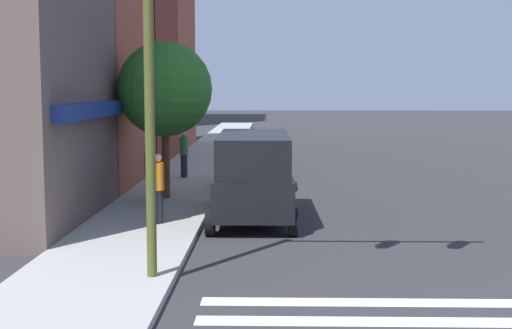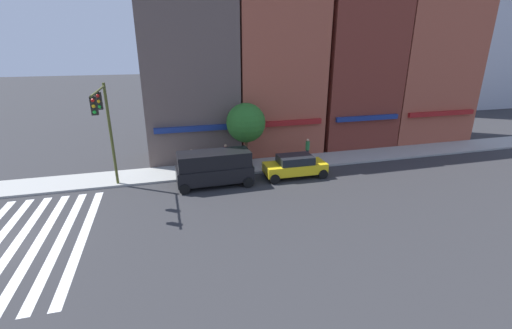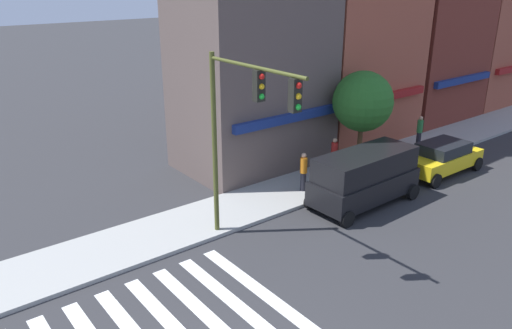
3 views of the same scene
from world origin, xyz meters
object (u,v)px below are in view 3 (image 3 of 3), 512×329
object	(u,v)px
pedestrian_green_top	(419,131)
pedestrian_orange_vest	(303,171)
van_black	(365,176)
sedan_yellow	(442,157)
traffic_signal	(241,118)
street_tree	(363,102)
pedestrian_red_jacket	(334,155)

from	to	relation	value
pedestrian_green_top	pedestrian_orange_vest	world-z (taller)	same
van_black	pedestrian_green_top	size ratio (longest dim) A/B	2.84
van_black	sedan_yellow	xyz separation A→B (m)	(5.76, 0.00, -0.44)
traffic_signal	pedestrian_green_top	size ratio (longest dim) A/B	3.84
pedestrian_green_top	street_tree	xyz separation A→B (m)	(-5.08, -0.06, 2.44)
traffic_signal	street_tree	xyz separation A→B (m)	(9.21, 2.73, -1.38)
sedan_yellow	street_tree	size ratio (longest dim) A/B	0.91
street_tree	pedestrian_green_top	bearing A→B (deg)	0.73
pedestrian_orange_vest	street_tree	xyz separation A→B (m)	(4.14, 0.41, 2.44)
pedestrian_red_jacket	street_tree	distance (m)	2.89
sedan_yellow	traffic_signal	bearing A→B (deg)	-179.66
pedestrian_green_top	traffic_signal	bearing A→B (deg)	62.69
sedan_yellow	van_black	bearing A→B (deg)	-179.36
pedestrian_red_jacket	street_tree	size ratio (longest dim) A/B	0.37
street_tree	sedan_yellow	bearing A→B (deg)	-44.10
sedan_yellow	street_tree	bearing A→B (deg)	136.55
van_black	pedestrian_orange_vest	distance (m)	2.71
sedan_yellow	street_tree	distance (m)	4.83
pedestrian_green_top	pedestrian_red_jacket	world-z (taller)	same
van_black	pedestrian_red_jacket	xyz separation A→B (m)	(1.34, 3.03, -0.21)
traffic_signal	van_black	size ratio (longest dim) A/B	1.35
pedestrian_orange_vest	van_black	bearing A→B (deg)	-3.85
street_tree	pedestrian_red_jacket	bearing A→B (deg)	171.45
pedestrian_green_top	pedestrian_red_jacket	size ratio (longest dim) A/B	1.00
pedestrian_green_top	pedestrian_red_jacket	distance (m)	6.61
traffic_signal	street_tree	distance (m)	9.71
pedestrian_red_jacket	sedan_yellow	bearing A→B (deg)	-23.84
pedestrian_green_top	van_black	bearing A→B (deg)	71.41
street_tree	traffic_signal	bearing A→B (deg)	-163.47
traffic_signal	pedestrian_orange_vest	distance (m)	6.76
traffic_signal	pedestrian_green_top	world-z (taller)	traffic_signal
sedan_yellow	pedestrian_red_jacket	size ratio (longest dim) A/B	2.50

